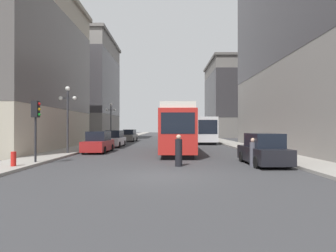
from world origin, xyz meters
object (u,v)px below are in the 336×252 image
(parked_car_right_far, at_px, (263,150))
(pedestrian_crossing_near, at_px, (178,152))
(parked_car_left_near, at_px, (129,136))
(parked_car_left_far, at_px, (98,143))
(pedestrian_crossing_far, at_px, (252,153))
(traffic_light_near_left, at_px, (35,115))
(fire_hydrant, at_px, (13,159))
(lamp_post_left_near, at_px, (67,109))
(lamp_post_left_far, at_px, (110,116))
(streetcar, at_px, (176,128))
(parked_car_left_mid, at_px, (114,139))
(transit_bus, at_px, (200,129))

(parked_car_right_far, height_order, pedestrian_crossing_near, parked_car_right_far)
(parked_car_left_near, bearing_deg, parked_car_left_far, -87.59)
(parked_car_left_far, distance_m, pedestrian_crossing_far, 13.56)
(traffic_light_near_left, distance_m, fire_hydrant, 2.88)
(parked_car_left_near, xyz_separation_m, lamp_post_left_near, (-1.90, -20.64, 2.77))
(traffic_light_near_left, distance_m, lamp_post_left_near, 5.52)
(parked_car_right_far, bearing_deg, pedestrian_crossing_far, 38.51)
(parked_car_right_far, height_order, lamp_post_left_near, lamp_post_left_near)
(traffic_light_near_left, relative_size, lamp_post_left_far, 0.66)
(lamp_post_left_far, bearing_deg, streetcar, -57.26)
(streetcar, xyz_separation_m, parked_car_left_mid, (-6.76, 6.48, -1.26))
(parked_car_left_mid, relative_size, traffic_light_near_left, 1.28)
(parked_car_left_mid, bearing_deg, transit_bus, 39.21)
(parked_car_right_far, distance_m, lamp_post_left_far, 25.46)
(streetcar, distance_m, traffic_light_near_left, 11.56)
(transit_bus, relative_size, parked_car_left_far, 2.72)
(pedestrian_crossing_far, height_order, fire_hydrant, pedestrian_crossing_far)
(pedestrian_crossing_near, height_order, traffic_light_near_left, traffic_light_near_left)
(parked_car_left_far, bearing_deg, lamp_post_left_near, -131.91)
(parked_car_left_mid, distance_m, traffic_light_near_left, 14.57)
(pedestrian_crossing_far, distance_m, lamp_post_left_far, 25.64)
(parked_car_left_far, height_order, pedestrian_crossing_near, parked_car_left_far)
(transit_bus, bearing_deg, streetcar, -106.43)
(streetcar, relative_size, transit_bus, 1.00)
(traffic_light_near_left, distance_m, lamp_post_left_far, 21.35)
(parked_car_left_mid, xyz_separation_m, parked_car_left_far, (-0.00, -6.80, 0.00))
(parked_car_left_near, xyz_separation_m, pedestrian_crossing_far, (10.70, -26.91, -0.11))
(streetcar, xyz_separation_m, parked_car_right_far, (4.75, -7.98, -1.26))
(pedestrian_crossing_near, height_order, fire_hydrant, pedestrian_crossing_near)
(parked_car_left_near, relative_size, lamp_post_left_near, 0.94)
(streetcar, height_order, parked_car_left_near, streetcar)
(traffic_light_near_left, height_order, lamp_post_left_far, lamp_post_left_far)
(traffic_light_near_left, height_order, fire_hydrant, traffic_light_near_left)
(lamp_post_left_far, bearing_deg, parked_car_right_far, -57.98)
(streetcar, xyz_separation_m, lamp_post_left_near, (-8.66, -2.39, 1.52))
(parked_car_left_mid, bearing_deg, streetcar, -41.90)
(parked_car_left_near, xyz_separation_m, parked_car_right_far, (11.52, -26.23, -0.00))
(parked_car_left_far, xyz_separation_m, fire_hydrant, (-2.04, -9.15, -0.32))
(parked_car_right_far, xyz_separation_m, lamp_post_left_far, (-13.42, 21.45, 2.85))
(transit_bus, height_order, pedestrian_crossing_far, transit_bus)
(parked_car_left_far, xyz_separation_m, pedestrian_crossing_near, (6.60, -8.23, -0.02))
(parked_car_left_near, relative_size, fire_hydrant, 6.60)
(parked_car_right_far, height_order, traffic_light_near_left, traffic_light_near_left)
(transit_bus, relative_size, lamp_post_left_near, 2.34)
(parked_car_left_mid, distance_m, lamp_post_left_far, 7.79)
(parked_car_left_mid, relative_size, parked_car_right_far, 1.07)
(parked_car_right_far, relative_size, pedestrian_crossing_far, 2.71)
(parked_car_left_far, xyz_separation_m, traffic_light_near_left, (-1.68, -7.53, 2.04))
(streetcar, relative_size, pedestrian_crossing_far, 7.77)
(streetcar, height_order, transit_bus, streetcar)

